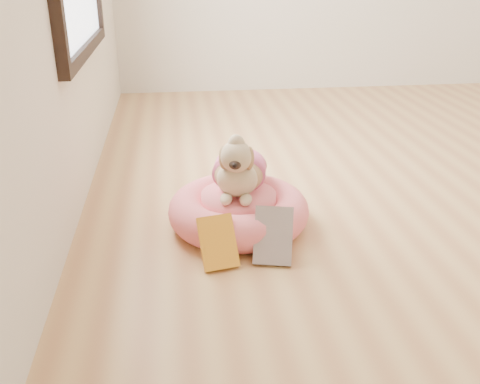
{
  "coord_description": "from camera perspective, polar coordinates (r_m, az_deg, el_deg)",
  "views": [
    {
      "loc": [
        -1.55,
        -2.46,
        1.1
      ],
      "look_at": [
        -1.29,
        -0.41,
        0.19
      ],
      "focal_mm": 40.0,
      "sensor_mm": 36.0,
      "label": 1
    }
  ],
  "objects": [
    {
      "name": "book_yellow",
      "position": [
        2.06,
        -2.36,
        -5.38
      ],
      "size": [
        0.16,
        0.16,
        0.19
      ],
      "primitive_type": "cube",
      "rotation": [
        -0.58,
        0.0,
        0.2
      ],
      "color": "yellow",
      "rests_on": "floor"
    },
    {
      "name": "floor",
      "position": [
        3.11,
        23.23,
        1.12
      ],
      "size": [
        4.5,
        4.5,
        0.0
      ],
      "primitive_type": "plane",
      "color": "#BD824E",
      "rests_on": "ground"
    },
    {
      "name": "pet_bed",
      "position": [
        2.35,
        -0.15,
        -1.98
      ],
      "size": [
        0.62,
        0.62,
        0.16
      ],
      "color": "#F6607B",
      "rests_on": "floor"
    },
    {
      "name": "dog",
      "position": [
        2.28,
        -0.13,
        3.54
      ],
      "size": [
        0.36,
        0.46,
        0.3
      ],
      "primitive_type": null,
      "rotation": [
        0.0,
        0.0,
        -0.21
      ],
      "color": "brown",
      "rests_on": "pet_bed"
    },
    {
      "name": "book_white",
      "position": [
        2.09,
        3.58,
        -4.67
      ],
      "size": [
        0.18,
        0.18,
        0.2
      ],
      "primitive_type": "cube",
      "rotation": [
        -0.61,
        0.0,
        -0.24
      ],
      "color": "white",
      "rests_on": "floor"
    }
  ]
}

